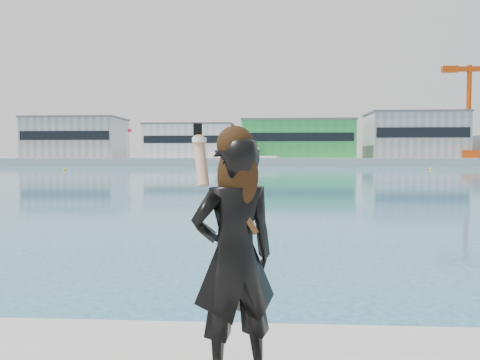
# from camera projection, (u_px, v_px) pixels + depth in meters

# --- Properties ---
(far_quay) EXTENTS (320.00, 40.00, 2.00)m
(far_quay) POSITION_uv_depth(u_px,v_px,m) (268.00, 161.00, 133.12)
(far_quay) COLOR #9E9E99
(far_quay) RESTS_ON ground
(warehouse_grey_left) EXTENTS (26.52, 16.36, 11.50)m
(warehouse_grey_left) POSITION_uv_depth(u_px,v_px,m) (76.00, 138.00, 134.03)
(warehouse_grey_left) COLOR gray
(warehouse_grey_left) RESTS_ON far_quay
(warehouse_white) EXTENTS (24.48, 15.35, 9.50)m
(warehouse_white) POSITION_uv_depth(u_px,v_px,m) (190.00, 141.00, 132.12)
(warehouse_white) COLOR silver
(warehouse_white) RESTS_ON far_quay
(warehouse_green) EXTENTS (30.60, 16.36, 10.50)m
(warehouse_green) POSITION_uv_depth(u_px,v_px,m) (297.00, 139.00, 130.32)
(warehouse_green) COLOR green
(warehouse_green) RESTS_ON far_quay
(warehouse_grey_right) EXTENTS (25.50, 15.35, 12.50)m
(warehouse_grey_right) POSITION_uv_depth(u_px,v_px,m) (414.00, 135.00, 128.37)
(warehouse_grey_right) COLOR gray
(warehouse_grey_right) RESTS_ON far_quay
(dock_crane) EXTENTS (23.00, 4.00, 24.00)m
(dock_crane) POSITION_uv_depth(u_px,v_px,m) (473.00, 108.00, 121.28)
(dock_crane) COLOR #CC400C
(dock_crane) RESTS_ON far_quay
(flagpole_left) EXTENTS (1.28, 0.16, 8.00)m
(flagpole_left) POSITION_uv_depth(u_px,v_px,m) (128.00, 141.00, 126.12)
(flagpole_left) COLOR silver
(flagpole_left) RESTS_ON far_quay
(flagpole_right) EXTENTS (1.28, 0.16, 8.00)m
(flagpole_right) POSITION_uv_depth(u_px,v_px,m) (353.00, 141.00, 122.56)
(flagpole_right) COLOR silver
(flagpole_right) RESTS_ON far_quay
(motor_yacht) EXTENTS (19.70, 8.57, 8.90)m
(motor_yacht) POSITION_uv_depth(u_px,v_px,m) (239.00, 156.00, 120.64)
(motor_yacht) COLOR silver
(motor_yacht) RESTS_ON ground
(buoy_near) EXTENTS (0.50, 0.50, 0.50)m
(buoy_near) POSITION_uv_depth(u_px,v_px,m) (431.00, 170.00, 84.71)
(buoy_near) COLOR yellow
(buoy_near) RESTS_ON ground
(buoy_far) EXTENTS (0.50, 0.50, 0.50)m
(buoy_far) POSITION_uv_depth(u_px,v_px,m) (65.00, 170.00, 81.26)
(buoy_far) COLOR yellow
(buoy_far) RESTS_ON ground
(woman) EXTENTS (0.76, 0.65, 1.86)m
(woman) POSITION_uv_depth(u_px,v_px,m) (234.00, 249.00, 3.40)
(woman) COLOR black
(woman) RESTS_ON near_quay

